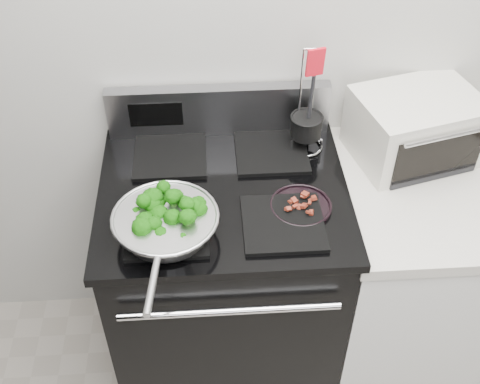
{
  "coord_description": "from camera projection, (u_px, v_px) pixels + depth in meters",
  "views": [
    {
      "loc": [
        -0.34,
        0.01,
        2.23
      ],
      "look_at": [
        -0.25,
        1.36,
        0.98
      ],
      "focal_mm": 45.0,
      "sensor_mm": 36.0,
      "label": 1
    }
  ],
  "objects": [
    {
      "name": "back_wall",
      "position": [
        311.0,
        19.0,
        1.89
      ],
      "size": [
        4.0,
        0.02,
        2.7
      ],
      "primitive_type": "cube",
      "color": "beige",
      "rests_on": "ground"
    },
    {
      "name": "gas_range",
      "position": [
        226.0,
        281.0,
        2.21
      ],
      "size": [
        0.79,
        0.69,
        1.13
      ],
      "color": "black",
      "rests_on": "floor"
    },
    {
      "name": "counter",
      "position": [
        407.0,
        277.0,
        2.26
      ],
      "size": [
        0.62,
        0.68,
        0.92
      ],
      "color": "white",
      "rests_on": "floor"
    },
    {
      "name": "skillet",
      "position": [
        166.0,
        223.0,
        1.72
      ],
      "size": [
        0.31,
        0.49,
        0.07
      ],
      "rotation": [
        0.0,
        0.0,
        -0.11
      ],
      "color": "silver",
      "rests_on": "gas_range"
    },
    {
      "name": "broccoli_pile",
      "position": [
        165.0,
        218.0,
        1.7
      ],
      "size": [
        0.24,
        0.24,
        0.08
      ],
      "primitive_type": null,
      "color": "#073304",
      "rests_on": "skillet"
    },
    {
      "name": "bacon_plate",
      "position": [
        301.0,
        203.0,
        1.82
      ],
      "size": [
        0.19,
        0.19,
        0.04
      ],
      "rotation": [
        0.0,
        0.0,
        -0.1
      ],
      "color": "black",
      "rests_on": "gas_range"
    },
    {
      "name": "utensil_holder",
      "position": [
        306.0,
        131.0,
        2.01
      ],
      "size": [
        0.12,
        0.12,
        0.38
      ],
      "rotation": [
        0.0,
        0.0,
        0.24
      ],
      "color": "silver",
      "rests_on": "gas_range"
    },
    {
      "name": "toaster_oven",
      "position": [
        415.0,
        127.0,
        2.0
      ],
      "size": [
        0.45,
        0.39,
        0.23
      ],
      "rotation": [
        0.0,
        0.0,
        0.26
      ],
      "color": "silver",
      "rests_on": "counter"
    }
  ]
}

